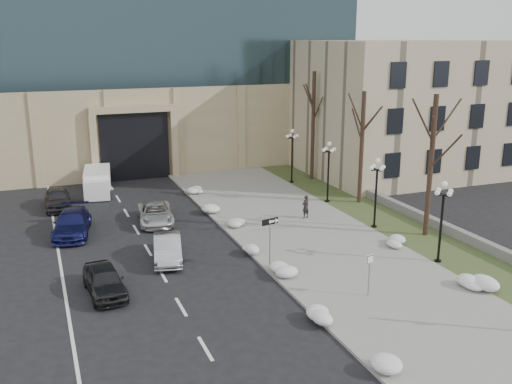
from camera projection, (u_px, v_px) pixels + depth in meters
ground at (369, 342)px, 23.75m from camera, size 160.00×160.00×0.00m
sidewalk at (299, 229)px, 37.54m from camera, size 9.00×40.00×0.12m
curb at (235, 238)px, 35.95m from camera, size 0.30×40.00×0.14m
grass_strip at (383, 218)px, 39.84m from camera, size 4.00×40.00×0.10m
stone_wall at (391, 204)px, 42.26m from camera, size 0.50×30.00×0.70m
classical_building at (410, 104)px, 55.07m from camera, size 22.00×18.12×12.00m
car_a at (104, 281)px, 28.02m from camera, size 1.99×4.31×1.43m
car_b at (167, 248)px, 32.32m from camera, size 2.32×4.54×1.42m
car_c at (72, 223)px, 36.50m from camera, size 3.02×5.56×1.53m
car_d at (156, 213)px, 38.86m from camera, size 2.84×5.07×1.34m
car_e at (58, 198)px, 42.14m from camera, size 1.91×4.52×1.52m
pedestrian at (306, 207)px, 39.48m from camera, size 0.69×0.57×1.63m
box_truck at (97, 182)px, 46.32m from camera, size 2.74×6.04×1.85m
one_way_sign at (273, 227)px, 30.80m from camera, size 1.08×0.35×2.88m
keep_sign at (370, 266)px, 27.37m from camera, size 0.48×0.14×2.25m
snow_clump_a at (389, 368)px, 21.35m from camera, size 1.10×1.60×0.36m
snow_clump_b at (327, 317)px, 25.29m from camera, size 1.10×1.60×0.36m
snow_clump_c at (283, 272)px, 30.09m from camera, size 1.10×1.60×0.36m
snow_clump_d at (253, 248)px, 33.47m from camera, size 1.10×1.60×0.36m
snow_clump_e at (231, 222)px, 38.14m from camera, size 1.10×1.60×0.36m
snow_clump_f at (210, 208)px, 41.34m from camera, size 1.10×1.60×0.36m
snow_clump_g at (195, 190)px, 46.20m from camera, size 1.10×1.60×0.36m
snow_clump_h at (474, 284)px, 28.61m from camera, size 1.10×1.60×0.36m
snow_clump_i at (396, 243)px, 34.35m from camera, size 1.10×1.60×0.36m
lamppost_a at (442, 211)px, 31.26m from camera, size 1.18×1.18×4.76m
lamppost_b at (376, 184)px, 37.10m from camera, size 1.18×1.18×4.76m
lamppost_c at (329, 164)px, 42.94m from camera, size 1.18×1.18×4.76m
lamppost_d at (292, 149)px, 48.77m from camera, size 1.18×1.18×4.76m
tree_near at (432, 146)px, 34.91m from camera, size 3.20×3.20×9.00m
tree_mid at (362, 132)px, 42.18m from camera, size 3.20×3.20×8.50m
tree_far at (313, 111)px, 49.19m from camera, size 3.20×3.20×9.50m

